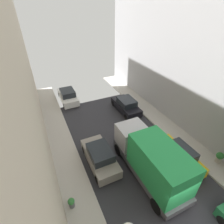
{
  "coord_description": "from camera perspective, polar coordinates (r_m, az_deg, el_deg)",
  "views": [
    {
      "loc": [
        -5.67,
        -2.03,
        10.71
      ],
      "look_at": [
        0.85,
        11.94,
        0.5
      ],
      "focal_mm": 27.55,
      "sensor_mm": 36.0,
      "label": 1
    }
  ],
  "objects": [
    {
      "name": "parked_car_right_2",
      "position": [
        14.39,
        20.98,
        -13.36
      ],
      "size": [
        1.78,
        4.2,
        1.57
      ],
      "color": "gold",
      "rests_on": "ground"
    },
    {
      "name": "parked_car_left_3",
      "position": [
        13.46,
        -4.02,
        -14.48
      ],
      "size": [
        1.78,
        4.2,
        1.57
      ],
      "color": "gray",
      "rests_on": "ground"
    },
    {
      "name": "parked_car_right_3",
      "position": [
        19.29,
        4.67,
        2.21
      ],
      "size": [
        1.78,
        4.2,
        1.57
      ],
      "color": "black",
      "rests_on": "ground"
    },
    {
      "name": "parked_car_left_4",
      "position": [
        21.81,
        -14.43,
        5.14
      ],
      "size": [
        1.78,
        4.2,
        1.57
      ],
      "color": "white",
      "rests_on": "ground"
    },
    {
      "name": "potted_plant_2",
      "position": [
        15.75,
        32.1,
        -12.54
      ],
      "size": [
        0.54,
        0.54,
        0.92
      ],
      "color": "#B2A899",
      "rests_on": "sidewalk_right"
    },
    {
      "name": "delivery_truck",
      "position": [
        12.14,
        12.88,
        -14.92
      ],
      "size": [
        2.26,
        6.6,
        3.38
      ],
      "color": "#4C4C51",
      "rests_on": "ground"
    },
    {
      "name": "potted_plant_1",
      "position": [
        11.85,
        -13.33,
        -27.21
      ],
      "size": [
        0.41,
        0.41,
        0.71
      ],
      "color": "slate",
      "rests_on": "sidewalk_left"
    }
  ]
}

